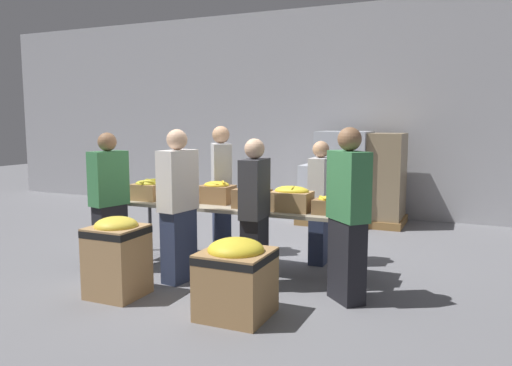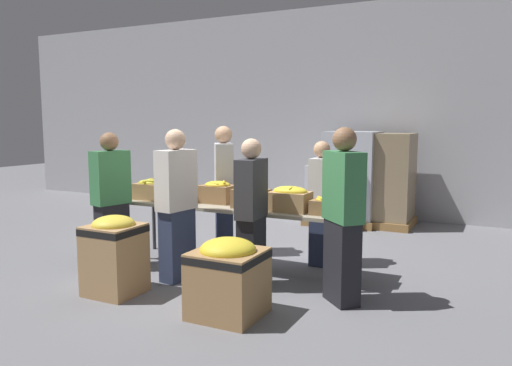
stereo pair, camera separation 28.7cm
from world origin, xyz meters
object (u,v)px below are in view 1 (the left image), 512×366
(banana_box_4, at_px, (292,198))
(pallet_stack_2, at_px, (333,194))
(volunteer_1, at_px, (109,202))
(volunteer_4, at_px, (221,191))
(banana_box_1, at_px, (182,194))
(pallet_stack_1, at_px, (377,180))
(donation_bin_0, at_px, (117,254))
(pallet_stack_0, at_px, (344,178))
(banana_box_0, at_px, (146,190))
(banana_box_2, at_px, (217,192))
(volunteer_5, at_px, (178,207))
(banana_box_3, at_px, (252,196))
(donation_bin_1, at_px, (236,275))
(volunteer_3, at_px, (255,214))
(volunteer_0, at_px, (320,203))
(sorting_table, at_px, (234,210))
(banana_box_5, at_px, (334,205))
(volunteer_2, at_px, (348,216))

(banana_box_4, distance_m, pallet_stack_2, 3.38)
(volunteer_1, bearing_deg, volunteer_4, -22.93)
(banana_box_1, bearing_deg, pallet_stack_1, 61.27)
(donation_bin_0, height_order, pallet_stack_0, pallet_stack_0)
(banana_box_0, relative_size, volunteer_4, 0.22)
(banana_box_2, distance_m, volunteer_5, 0.80)
(banana_box_3, height_order, pallet_stack_2, banana_box_3)
(banana_box_1, bearing_deg, banana_box_0, -172.55)
(donation_bin_1, xyz_separation_m, pallet_stack_2, (-0.32, 4.65, 0.12))
(volunteer_3, height_order, pallet_stack_1, volunteer_3)
(banana_box_0, distance_m, pallet_stack_1, 4.22)
(volunteer_4, relative_size, pallet_stack_1, 1.09)
(banana_box_1, xyz_separation_m, volunteer_1, (-0.64, -0.63, -0.06))
(volunteer_0, height_order, volunteer_4, volunteer_4)
(banana_box_0, xyz_separation_m, pallet_stack_2, (1.62, 3.34, -0.41))
(sorting_table, distance_m, donation_bin_0, 1.57)
(donation_bin_1, xyz_separation_m, pallet_stack_1, (0.44, 4.80, 0.40))
(sorting_table, distance_m, volunteer_3, 0.76)
(volunteer_5, bearing_deg, pallet_stack_0, -4.69)
(volunteer_0, bearing_deg, volunteer_3, -18.48)
(banana_box_5, relative_size, donation_bin_0, 0.53)
(donation_bin_0, bearing_deg, volunteer_1, 133.42)
(volunteer_2, relative_size, volunteer_3, 1.08)
(banana_box_1, bearing_deg, volunteer_2, -14.04)
(banana_box_3, relative_size, banana_box_5, 0.94)
(volunteer_1, height_order, volunteer_3, volunteer_1)
(banana_box_0, relative_size, volunteer_5, 0.22)
(volunteer_0, relative_size, volunteer_2, 0.89)
(volunteer_1, bearing_deg, banana_box_2, -42.39)
(volunteer_3, distance_m, volunteer_5, 0.88)
(volunteer_3, distance_m, donation_bin_0, 1.50)
(banana_box_0, height_order, banana_box_2, banana_box_2)
(banana_box_4, distance_m, donation_bin_1, 1.44)
(pallet_stack_2, bearing_deg, banana_box_1, -108.83)
(banana_box_1, height_order, volunteer_5, volunteer_5)
(banana_box_4, distance_m, donation_bin_0, 2.02)
(banana_box_3, height_order, banana_box_4, banana_box_4)
(banana_box_0, xyz_separation_m, volunteer_5, (0.89, -0.64, -0.06))
(sorting_table, distance_m, pallet_stack_0, 3.34)
(volunteer_0, xyz_separation_m, volunteer_5, (-1.26, -1.35, 0.08))
(pallet_stack_1, distance_m, pallet_stack_2, 0.82)
(donation_bin_0, bearing_deg, banana_box_3, 53.92)
(banana_box_3, distance_m, pallet_stack_2, 3.37)
(sorting_table, relative_size, banana_box_3, 7.22)
(sorting_table, relative_size, volunteer_4, 1.75)
(banana_box_3, bearing_deg, donation_bin_1, -72.18)
(volunteer_2, xyz_separation_m, pallet_stack_2, (-1.17, 3.85, -0.36))
(banana_box_5, xyz_separation_m, volunteer_5, (-1.62, -0.63, -0.03))
(donation_bin_0, bearing_deg, pallet_stack_0, 75.09)
(volunteer_1, xyz_separation_m, pallet_stack_0, (1.96, 3.93, -0.03))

